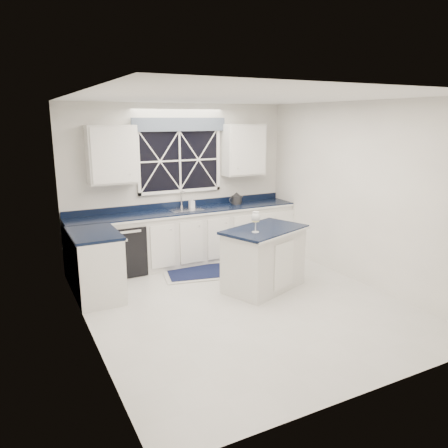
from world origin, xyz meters
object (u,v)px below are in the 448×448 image
soap_bottle (192,202)px  dishwasher (124,248)px  island (264,258)px  kettle (236,199)px  faucet (182,199)px  wine_glass (256,218)px

soap_bottle → dishwasher: bearing=-174.6°
dishwasher → island: bearing=-44.1°
island → kettle: (0.45, 1.66, 0.58)m
faucet → kettle: 1.01m
kettle → soap_bottle: bearing=169.6°
wine_glass → dishwasher: bearing=129.2°
island → wine_glass: bearing=-170.9°
soap_bottle → faucet: bearing=153.4°
wine_glass → kettle: bearing=69.1°
faucet → island: faucet is taller
faucet → island: size_ratio=0.22×
faucet → wine_glass: faucet is taller
island → soap_bottle: soap_bottle is taller
dishwasher → soap_bottle: (1.25, 0.12, 0.62)m
island → soap_bottle: 1.86m
soap_bottle → kettle: bearing=-4.0°
dishwasher → wine_glass: (1.42, -1.73, 0.70)m
island → kettle: bearing=54.3°
kettle → wine_glass: wine_glass is taller
faucet → wine_glass: 1.95m
faucet → island: (0.55, -1.79, -0.64)m
dishwasher → faucet: bearing=10.0°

